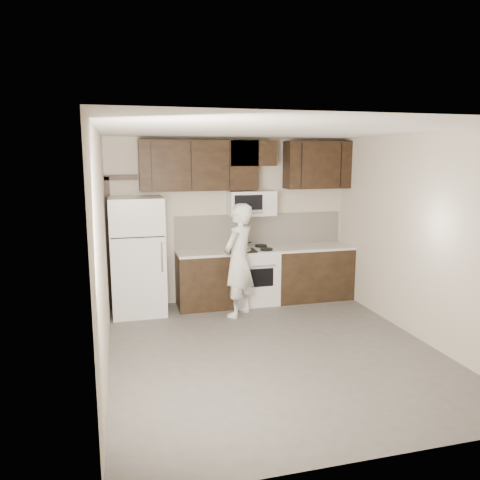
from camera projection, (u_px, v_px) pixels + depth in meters
name	position (u px, v px, depth m)	size (l,w,h in m)	color
floor	(273.00, 350.00, 5.88)	(4.50, 4.50, 0.00)	#53504E
back_wall	(231.00, 220.00, 7.78)	(4.00, 4.00, 0.00)	beige
ceiling	(276.00, 130.00, 5.40)	(4.50, 4.50, 0.00)	white
counter_run	(270.00, 275.00, 7.79)	(2.95, 0.64, 0.91)	black
stove	(253.00, 276.00, 7.72)	(0.76, 0.66, 0.94)	silver
backsplash	(260.00, 229.00, 7.92)	(2.90, 0.02, 0.54)	silver
upper_cabinets	(246.00, 164.00, 7.50)	(3.48, 0.35, 0.78)	black
microwave	(251.00, 203.00, 7.62)	(0.76, 0.42, 0.40)	silver
refrigerator	(138.00, 256.00, 7.13)	(0.80, 0.76, 1.80)	silver
door_trim	(112.00, 231.00, 7.28)	(0.50, 0.08, 2.12)	black
saucepan	(240.00, 244.00, 7.73)	(0.28, 0.16, 0.15)	silver
baking_tray	(242.00, 251.00, 7.43)	(0.44, 0.33, 0.02)	black
pizza	(242.00, 249.00, 7.43)	(0.29, 0.29, 0.02)	beige
person	(239.00, 260.00, 7.02)	(0.63, 0.41, 1.72)	white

